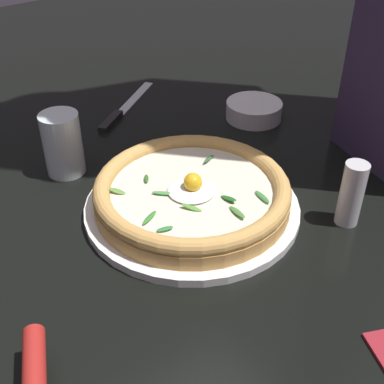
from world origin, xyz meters
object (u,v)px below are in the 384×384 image
(drinking_glass, at_px, (63,148))
(pepper_shaker, at_px, (352,194))
(side_bowl, at_px, (254,110))
(table_knife, at_px, (120,112))
(pizza, at_px, (192,192))

(drinking_glass, distance_m, pepper_shaker, 0.43)
(side_bowl, bearing_deg, table_knife, -133.30)
(pizza, height_order, pepper_shaker, pepper_shaker)
(pepper_shaker, bearing_deg, pizza, -135.66)
(pizza, relative_size, drinking_glass, 2.75)
(side_bowl, bearing_deg, pizza, -61.00)
(pizza, height_order, table_knife, pizza)
(side_bowl, height_order, pepper_shaker, pepper_shaker)
(side_bowl, relative_size, pepper_shaker, 1.11)
(side_bowl, distance_m, table_knife, 0.26)
(side_bowl, distance_m, pepper_shaker, 0.33)
(side_bowl, height_order, table_knife, side_bowl)
(pizza, xyz_separation_m, drinking_glass, (-0.21, -0.09, 0.01))
(table_knife, bearing_deg, drinking_glass, -55.72)
(pizza, xyz_separation_m, pepper_shaker, (0.15, 0.15, 0.01))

